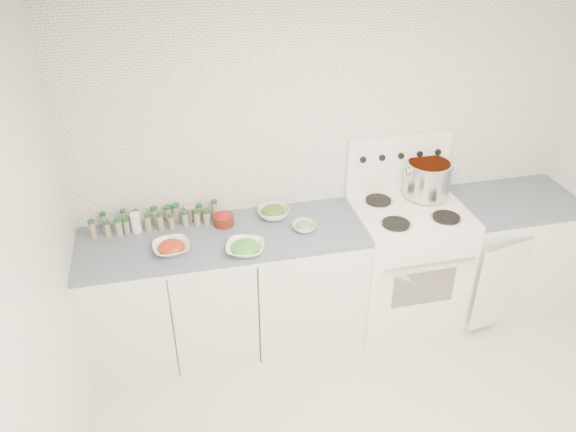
{
  "coord_description": "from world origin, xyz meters",
  "views": [
    {
      "loc": [
        -1.09,
        -1.87,
        2.89
      ],
      "look_at": [
        -0.4,
        1.14,
        1.02
      ],
      "focal_mm": 35.0,
      "sensor_mm": 36.0,
      "label": 1
    }
  ],
  "objects_px": {
    "bowl_snowpea": "(245,248)",
    "bowl_tomato": "(171,247)",
    "stove": "(404,260)",
    "stock_pot": "(428,177)"
  },
  "relations": [
    {
      "from": "bowl_tomato",
      "to": "bowl_snowpea",
      "type": "distance_m",
      "value": 0.46
    },
    {
      "from": "stove",
      "to": "bowl_tomato",
      "type": "distance_m",
      "value": 1.69
    },
    {
      "from": "stock_pot",
      "to": "bowl_snowpea",
      "type": "height_order",
      "value": "stock_pot"
    },
    {
      "from": "bowl_snowpea",
      "to": "bowl_tomato",
      "type": "bearing_deg",
      "value": 166.04
    },
    {
      "from": "stove",
      "to": "bowl_tomato",
      "type": "height_order",
      "value": "stove"
    },
    {
      "from": "stove",
      "to": "bowl_snowpea",
      "type": "distance_m",
      "value": 1.28
    },
    {
      "from": "stock_pot",
      "to": "bowl_snowpea",
      "type": "bearing_deg",
      "value": -164.95
    },
    {
      "from": "stock_pot",
      "to": "bowl_tomato",
      "type": "xyz_separation_m",
      "value": [
        -1.81,
        -0.26,
        -0.15
      ]
    },
    {
      "from": "stove",
      "to": "stock_pot",
      "type": "xyz_separation_m",
      "value": [
        0.17,
        0.15,
        0.58
      ]
    },
    {
      "from": "stove",
      "to": "stock_pot",
      "type": "height_order",
      "value": "stove"
    }
  ]
}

